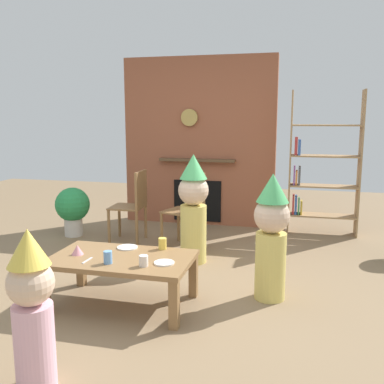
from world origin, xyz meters
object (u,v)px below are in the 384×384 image
(paper_plate_rear, at_px, (127,247))
(child_by_the_chairs, at_px, (193,206))
(coffee_table, at_px, (122,264))
(child_in_pink, at_px, (271,234))
(potted_plant_short, at_px, (73,207))
(dining_chair_left, at_px, (134,202))
(paper_cup_near_right, at_px, (163,244))
(birthday_cake_slice, at_px, (77,250))
(paper_cup_near_left, at_px, (144,261))
(child_with_cone_hat, at_px, (32,306))
(paper_plate_front, at_px, (164,263))
(dining_chair_middle, at_px, (189,206))
(paper_cup_center, at_px, (108,257))
(bookshelf, at_px, (319,170))

(paper_plate_rear, height_order, child_by_the_chairs, child_by_the_chairs)
(coffee_table, distance_m, child_in_pink, 1.28)
(coffee_table, height_order, potted_plant_short, potted_plant_short)
(child_in_pink, distance_m, dining_chair_left, 2.23)
(paper_cup_near_right, relative_size, birthday_cake_slice, 0.99)
(paper_cup_near_left, distance_m, potted_plant_short, 2.64)
(paper_cup_near_left, xyz_separation_m, child_with_cone_hat, (-0.30, -1.00, 0.04))
(paper_plate_front, bearing_deg, paper_cup_near_left, -144.63)
(paper_plate_front, height_order, dining_chair_middle, dining_chair_middle)
(coffee_table, relative_size, paper_cup_near_right, 11.81)
(paper_plate_front, distance_m, dining_chair_middle, 1.76)
(child_with_cone_hat, relative_size, child_in_pink, 0.87)
(child_by_the_chairs, bearing_deg, potted_plant_short, -94.39)
(paper_cup_center, bearing_deg, paper_cup_near_left, 1.65)
(paper_cup_near_left, height_order, child_with_cone_hat, child_with_cone_hat)
(dining_chair_left, bearing_deg, bookshelf, -159.46)
(bookshelf, bearing_deg, potted_plant_short, -163.97)
(coffee_table, bearing_deg, paper_cup_near_right, 46.85)
(paper_cup_center, bearing_deg, coffee_table, 78.10)
(birthday_cake_slice, bearing_deg, bookshelf, 53.48)
(paper_plate_front, relative_size, potted_plant_short, 0.25)
(child_by_the_chairs, relative_size, dining_chair_middle, 1.30)
(birthday_cake_slice, height_order, potted_plant_short, potted_plant_short)
(child_in_pink, bearing_deg, paper_cup_center, 6.46)
(paper_cup_near_right, bearing_deg, paper_plate_front, -70.35)
(coffee_table, relative_size, dining_chair_left, 1.30)
(child_with_cone_hat, relative_size, dining_chair_left, 1.06)
(dining_chair_left, bearing_deg, paper_plate_rear, 106.80)
(paper_cup_center, relative_size, paper_plate_rear, 0.56)
(paper_cup_center, height_order, paper_plate_front, paper_cup_center)
(child_in_pink, relative_size, dining_chair_middle, 1.21)
(child_by_the_chairs, distance_m, potted_plant_short, 1.92)
(dining_chair_left, xyz_separation_m, potted_plant_short, (-0.89, 0.05, -0.13))
(coffee_table, xyz_separation_m, paper_plate_rear, (-0.04, 0.24, 0.06))
(paper_cup_center, xyz_separation_m, dining_chair_left, (-0.55, 1.95, 0.04))
(paper_cup_near_left, xyz_separation_m, dining_chair_middle, (-0.10, 1.83, 0.05))
(birthday_cake_slice, bearing_deg, paper_cup_near_right, 25.78)
(dining_chair_left, bearing_deg, child_with_cone_hat, 98.00)
(bookshelf, relative_size, paper_plate_rear, 10.63)
(paper_cup_near_left, xyz_separation_m, paper_plate_rear, (-0.30, 0.40, -0.04))
(birthday_cake_slice, distance_m, child_by_the_chairs, 1.42)
(paper_plate_front, height_order, child_with_cone_hat, child_with_cone_hat)
(coffee_table, relative_size, child_in_pink, 1.07)
(paper_cup_near_left, distance_m, child_with_cone_hat, 1.04)
(birthday_cake_slice, distance_m, child_in_pink, 1.64)
(paper_plate_rear, bearing_deg, dining_chair_left, 109.27)
(child_with_cone_hat, xyz_separation_m, potted_plant_short, (-1.43, 2.99, -0.12))
(bookshelf, bearing_deg, paper_plate_rear, -124.39)
(paper_cup_near_left, bearing_deg, child_with_cone_hat, -106.51)
(paper_cup_near_right, distance_m, child_by_the_chairs, 0.92)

